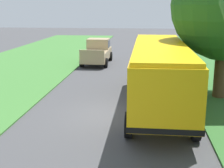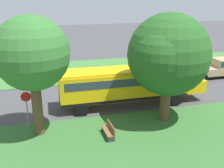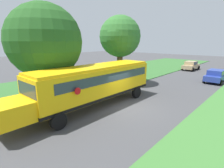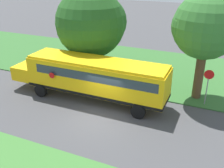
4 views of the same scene
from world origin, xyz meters
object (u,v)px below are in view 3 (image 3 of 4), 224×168
(car_blue_nearest, at_px, (216,75))
(park_bench, at_px, (83,84))
(oak_tree_roadside_mid, at_px, (119,37))
(car_tan_middle, at_px, (191,65))
(oak_tree_beside_bus, at_px, (46,41))
(stop_sign, at_px, (130,70))
(school_bus, at_px, (94,82))

(car_blue_nearest, relative_size, park_bench, 2.71)
(car_blue_nearest, distance_m, oak_tree_roadside_mid, 12.99)
(car_tan_middle, bearing_deg, oak_tree_beside_bus, -96.72)
(stop_sign, relative_size, park_bench, 1.69)
(school_bus, relative_size, park_bench, 7.65)
(car_blue_nearest, height_order, oak_tree_roadside_mid, oak_tree_roadside_mid)
(school_bus, relative_size, oak_tree_roadside_mid, 1.58)
(school_bus, xyz_separation_m, park_bench, (-4.85, 2.71, -1.45))
(school_bus, height_order, oak_tree_beside_bus, oak_tree_beside_bus)
(oak_tree_beside_bus, relative_size, stop_sign, 2.86)
(oak_tree_beside_bus, bearing_deg, stop_sign, 82.82)
(school_bus, bearing_deg, car_tan_middle, 91.42)
(oak_tree_beside_bus, bearing_deg, car_blue_nearest, 63.86)
(car_blue_nearest, distance_m, stop_sign, 10.93)
(stop_sign, bearing_deg, oak_tree_beside_bus, -97.18)
(school_bus, bearing_deg, park_bench, 150.77)
(school_bus, relative_size, car_blue_nearest, 2.82)
(oak_tree_beside_bus, relative_size, oak_tree_roadside_mid, 1.00)
(school_bus, relative_size, car_tan_middle, 2.82)
(school_bus, xyz_separation_m, car_tan_middle, (-0.59, 23.77, -1.05))
(car_tan_middle, bearing_deg, car_blue_nearest, -54.81)
(car_tan_middle, xyz_separation_m, oak_tree_roadside_mid, (-2.68, -16.83, 4.59))
(park_bench, bearing_deg, car_tan_middle, 78.56)
(stop_sign, distance_m, park_bench, 5.82)
(car_tan_middle, bearing_deg, oak_tree_roadside_mid, -99.05)
(car_blue_nearest, height_order, stop_sign, stop_sign)
(school_bus, xyz_separation_m, oak_tree_beside_bus, (-3.59, -1.69, 3.03))
(school_bus, xyz_separation_m, oak_tree_roadside_mid, (-3.27, 6.94, 3.55))
(park_bench, bearing_deg, car_blue_nearest, 53.07)
(car_tan_middle, distance_m, park_bench, 21.49)
(school_bus, height_order, car_blue_nearest, school_bus)
(oak_tree_beside_bus, distance_m, oak_tree_roadside_mid, 8.65)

